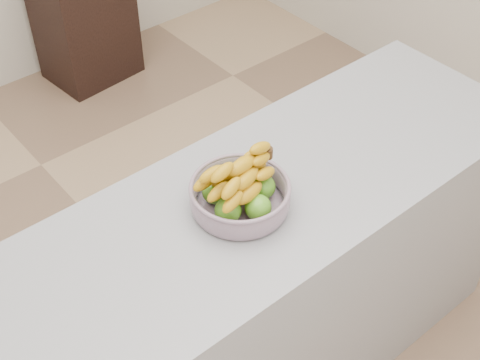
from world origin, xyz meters
name	(u,v)px	position (x,y,z in m)	size (l,w,h in m)	color
ground	(189,324)	(0.00, 0.00, 0.00)	(4.00, 4.00, 0.00)	tan
counter	(241,306)	(0.00, -0.32, 0.45)	(2.00, 0.60, 0.90)	#9B9CA3
cabinet	(82,8)	(0.62, 1.78, 0.42)	(0.47, 0.37, 0.84)	black
fruit_bowl	(240,193)	(-0.01, -0.32, 0.95)	(0.27, 0.27, 0.17)	#A6B5C7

